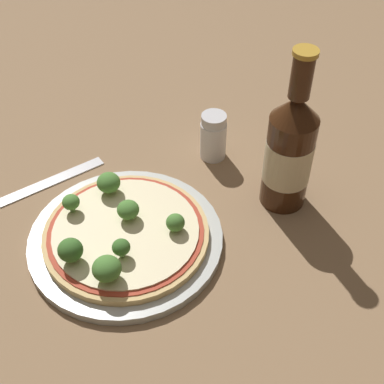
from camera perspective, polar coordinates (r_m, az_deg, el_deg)
The scene contains 13 objects.
ground_plane at distance 0.71m, azimuth -5.29°, elevation -5.15°, with size 3.00×3.00×0.00m, color #846647.
plate at distance 0.70m, azimuth -7.05°, elevation -5.00°, with size 0.25×0.25×0.01m.
pizza at distance 0.69m, azimuth -7.05°, elevation -4.38°, with size 0.21×0.21×0.01m.
broccoli_floret_0 at distance 0.71m, azimuth -12.79°, elevation -1.08°, with size 0.02×0.02×0.03m.
broccoli_floret_1 at distance 0.65m, azimuth -7.57°, elevation -5.89°, with size 0.02×0.02×0.03m.
broccoli_floret_2 at distance 0.69m, azimuth -6.91°, elevation -1.95°, with size 0.03×0.03×0.03m.
broccoli_floret_3 at distance 0.67m, azimuth -1.79°, elevation -3.29°, with size 0.02×0.02×0.02m.
broccoli_floret_4 at distance 0.73m, azimuth -8.89°, elevation 0.99°, with size 0.03×0.03×0.03m.
broccoli_floret_5 at distance 0.65m, azimuth -12.84°, elevation -6.07°, with size 0.03×0.03×0.03m.
broccoli_floret_6 at distance 0.63m, azimuth -9.08°, elevation -8.08°, with size 0.03×0.03×0.03m.
beer_bottle at distance 0.71m, azimuth 10.35°, elevation 4.34°, with size 0.06×0.06×0.23m.
pepper_shaker at distance 0.80m, azimuth 2.29°, elevation 5.94°, with size 0.04×0.04×0.08m.
fork at distance 0.81m, azimuth -14.74°, elevation 1.16°, with size 0.05×0.16×0.00m.
Camera 1 is at (0.36, -0.29, 0.54)m, focal length 50.00 mm.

